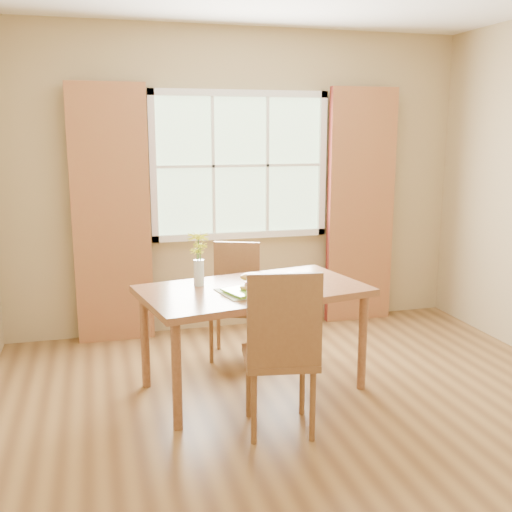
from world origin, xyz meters
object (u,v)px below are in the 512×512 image
at_px(dining_table, 253,298).
at_px(chair_far, 235,295).
at_px(chair_near, 282,346).
at_px(water_glass, 291,281).
at_px(croissant_sandwich, 252,282).
at_px(flower_vase, 199,254).

distance_m(dining_table, chair_far, 0.71).
distance_m(chair_near, water_glass, 0.71).
xyz_separation_m(chair_near, water_glass, (0.26, 0.62, 0.23)).
bearing_deg(chair_far, croissant_sandwich, -73.00).
relative_size(water_glass, flower_vase, 0.28).
bearing_deg(chair_near, water_glass, 76.62).
height_order(chair_far, water_glass, chair_far).
distance_m(chair_far, water_glass, 0.86).
height_order(dining_table, croissant_sandwich, croissant_sandwich).
xyz_separation_m(chair_near, croissant_sandwich, (-0.03, 0.57, 0.25)).
height_order(dining_table, flower_vase, flower_vase).
bearing_deg(chair_near, dining_table, 98.21).
relative_size(chair_near, chair_far, 1.12).
bearing_deg(chair_far, water_glass, -52.32).
relative_size(dining_table, water_glass, 15.50).
height_order(dining_table, water_glass, water_glass).
bearing_deg(flower_vase, chair_near, -68.53).
bearing_deg(dining_table, water_glass, -30.50).
height_order(dining_table, chair_near, chair_near).
height_order(chair_near, flower_vase, flower_vase).
xyz_separation_m(croissant_sandwich, water_glass, (0.29, 0.05, -0.03)).
relative_size(dining_table, croissant_sandwich, 9.64).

